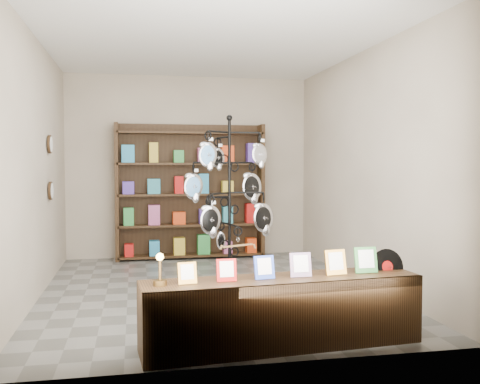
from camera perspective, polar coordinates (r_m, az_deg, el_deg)
name	(u,v)px	position (r m, az deg, el deg)	size (l,w,h in m)	color
ground	(211,290)	(6.69, -3.16, -10.36)	(5.00, 5.00, 0.00)	slate
room_envelope	(210,139)	(6.51, -3.20, 5.68)	(5.00, 5.00, 5.00)	#BFB099
display_tree	(229,193)	(6.09, -1.13, -0.11)	(1.11, 1.11, 2.10)	black
front_shelf	(282,312)	(4.64, 4.55, -12.62)	(2.42, 0.68, 0.84)	black
back_shelving	(191,195)	(8.80, -5.28, -0.37)	(2.42, 0.36, 2.20)	black
wall_clocks	(50,168)	(7.32, -19.58, 2.47)	(0.03, 0.24, 0.84)	black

